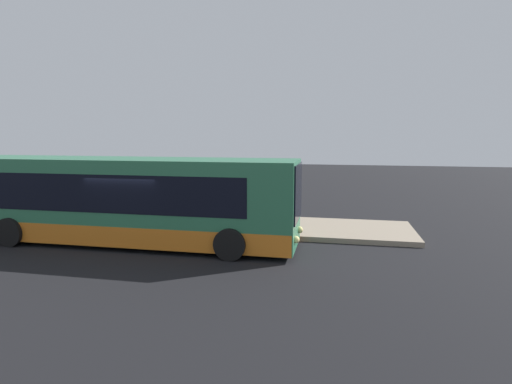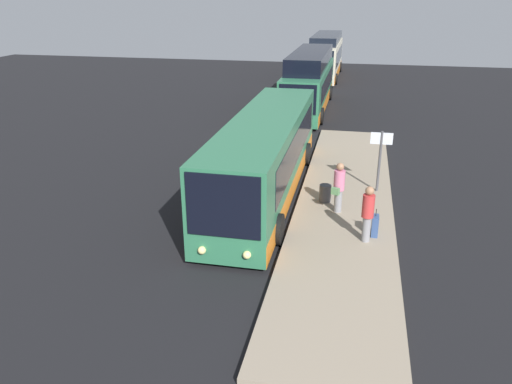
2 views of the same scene
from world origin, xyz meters
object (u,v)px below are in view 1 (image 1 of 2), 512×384
bus_lead (124,201)px  passenger_boarding (252,197)px  suitcase (243,210)px  sign_post (161,181)px  trash_bin (175,216)px  passenger_waiting (199,199)px

bus_lead → passenger_boarding: size_ratio=6.79×
suitcase → sign_post: bearing=178.0°
sign_post → trash_bin: bearing=-52.3°
bus_lead → suitcase: size_ratio=13.38×
bus_lead → suitcase: (3.41, 4.22, -0.99)m
passenger_waiting → sign_post: size_ratio=0.76×
bus_lead → suitcase: bus_lead is taller
passenger_boarding → suitcase: bearing=-65.3°
passenger_boarding → suitcase: 0.84m
bus_lead → sign_post: (-0.58, 4.36, 0.22)m
sign_post → trash_bin: (1.48, -1.92, -1.24)m
trash_bin → suitcase: bearing=35.5°
passenger_waiting → suitcase: size_ratio=1.96×
passenger_waiting → suitcase: bearing=148.1°
passenger_waiting → passenger_boarding: bearing=135.9°
bus_lead → sign_post: size_ratio=5.18×
passenger_waiting → trash_bin: (-0.86, -0.51, -0.67)m
suitcase → bus_lead: bearing=-128.9°
suitcase → sign_post: size_ratio=0.39×
passenger_boarding → suitcase: (-0.44, 0.28, -0.66)m
passenger_waiting → suitcase: passenger_waiting is taller
bus_lead → passenger_waiting: bus_lead is taller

